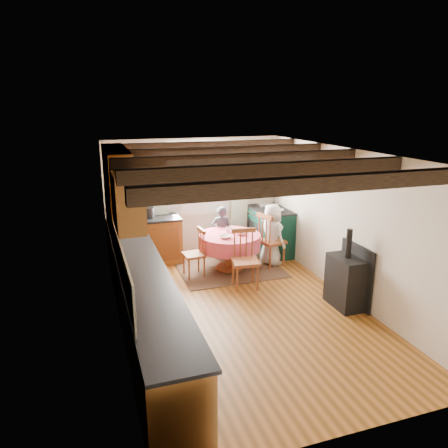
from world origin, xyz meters
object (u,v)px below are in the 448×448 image
object	(u,v)px
chair_near	(245,260)
chair_right	(271,239)
cup	(228,230)
child_right	(272,235)
chair_left	(194,253)
cast_iron_stove	(347,268)
child_far	(221,233)
aga_range	(270,231)
dining_table	(230,252)

from	to	relation	value
chair_near	chair_right	world-z (taller)	chair_right
cup	child_right	bearing A→B (deg)	-7.70
chair_left	cup	world-z (taller)	chair_left
chair_left	cast_iron_stove	world-z (taller)	cast_iron_stove
chair_near	child_far	bearing A→B (deg)	96.60
chair_right	aga_range	distance (m)	0.67
chair_right	cup	world-z (taller)	chair_right
chair_near	cast_iron_stove	size ratio (longest dim) A/B	0.81
chair_near	cup	size ratio (longest dim) A/B	10.12
chair_left	aga_range	xyz separation A→B (m)	(1.82, 0.67, 0.05)
chair_left	chair_right	xyz separation A→B (m)	(1.57, 0.06, 0.08)
child_far	child_right	distance (m)	1.03
chair_near	child_far	distance (m)	1.46
dining_table	cast_iron_stove	world-z (taller)	cast_iron_stove
child_right	child_far	bearing A→B (deg)	37.07
aga_range	child_far	distance (m)	1.07
chair_near	chair_left	xyz separation A→B (m)	(-0.71, 0.78, -0.06)
cup	cast_iron_stove	bearing A→B (deg)	-60.67
chair_right	cast_iron_stove	distance (m)	2.00
dining_table	aga_range	distance (m)	1.25
chair_right	cast_iron_stove	world-z (taller)	cast_iron_stove
chair_right	child_far	distance (m)	1.03
dining_table	aga_range	world-z (taller)	aga_range
chair_left	chair_right	distance (m)	1.57
aga_range	child_right	size ratio (longest dim) A/B	0.88
child_far	chair_near	bearing A→B (deg)	100.46
chair_left	child_right	xyz separation A→B (m)	(1.59, 0.10, 0.16)
dining_table	child_far	size ratio (longest dim) A/B	1.05
cast_iron_stove	child_far	size ratio (longest dim) A/B	1.14
chair_right	cup	distance (m)	0.88
chair_right	chair_near	bearing A→B (deg)	118.90
child_far	cup	world-z (taller)	child_far
cast_iron_stove	child_right	size ratio (longest dim) A/B	1.03
chair_right	child_far	size ratio (longest dim) A/B	0.96
cast_iron_stove	child_far	bearing A→B (deg)	114.47
dining_table	aga_range	bearing A→B (deg)	28.05
chair_left	aga_range	world-z (taller)	aga_range
aga_range	cast_iron_stove	size ratio (longest dim) A/B	0.85
cast_iron_stove	cup	xyz separation A→B (m)	(-1.19, 2.12, 0.12)
dining_table	chair_right	bearing A→B (deg)	-2.29
chair_near	child_far	world-z (taller)	child_far
dining_table	child_right	xyz separation A→B (m)	(0.87, 0.01, 0.26)
dining_table	aga_range	size ratio (longest dim) A/B	1.08
dining_table	cast_iron_stove	distance (m)	2.35
dining_table	cast_iron_stove	size ratio (longest dim) A/B	0.92
chair_near	aga_range	size ratio (longest dim) A/B	0.95
cast_iron_stove	child_far	distance (m)	2.85
chair_left	aga_range	bearing A→B (deg)	105.75
aga_range	cast_iron_stove	bearing A→B (deg)	-87.56
child_far	cup	distance (m)	0.50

